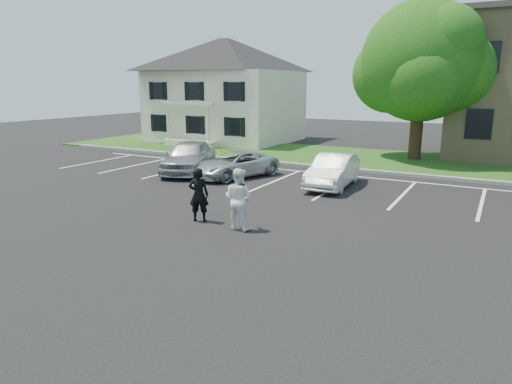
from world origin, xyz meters
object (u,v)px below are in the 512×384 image
Objects in this scene: man_white_shirt at (238,199)px; car_silver_minivan at (235,165)px; car_silver_west at (189,157)px; man_black_suit at (199,195)px; tree at (424,64)px; house at (225,90)px; car_white_sedan at (333,171)px.

man_white_shirt reaches higher than car_silver_minivan.
man_white_shirt is at bearing -37.73° from car_silver_minivan.
car_silver_west is at bearing -156.97° from car_silver_minivan.
car_silver_minivan is (-2.69, 6.64, -0.26)m from man_black_suit.
man_white_shirt is at bearing -98.54° from tree.
house is 22.67m from man_white_shirt.
car_white_sedan is (-1.87, -9.03, -4.67)m from tree.
tree reaches higher than house.
house is 2.40× the size of car_silver_minivan.
car_white_sedan is (7.28, 0.36, -0.12)m from car_silver_west.
house is 5.55× the size of man_white_shirt.
car_silver_minivan is 1.04× the size of car_white_sedan.
tree is at bearing 74.39° from car_white_sedan.
man_white_shirt is 0.43× the size of car_silver_minivan.
tree is 16.77m from man_white_shirt.
car_silver_minivan is (8.12, -12.09, -3.23)m from house.
man_white_shirt is at bearing -56.80° from house.
car_silver_west is 2.57m from car_silver_minivan.
car_silver_west is at bearing -74.65° from man_black_suit.
house is 1.17× the size of tree.
man_black_suit is 7.17m from car_white_sedan.
man_black_suit reaches higher than car_silver_west.
car_silver_minivan is at bearing -55.98° from man_white_shirt.
car_white_sedan is at bearing -92.29° from man_white_shirt.
tree is 10.34m from car_white_sedan.
car_silver_west is (-6.75, 6.61, -0.13)m from man_white_shirt.
house is 5.98× the size of man_black_suit.
car_white_sedan is at bearing -17.64° from car_silver_west.
tree is (14.71, -2.82, 1.52)m from house.
car_silver_west is 7.29m from car_white_sedan.
tree is 1.88× the size of car_silver_west.
house reaches higher than car_silver_minivan.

